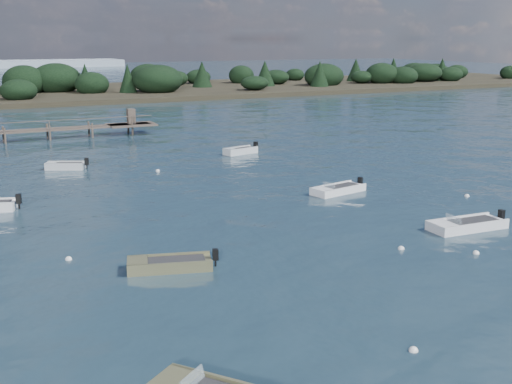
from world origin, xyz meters
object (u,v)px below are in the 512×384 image
dinghy_mid_grey (170,266)px  dinghy_mid_white_b (338,191)px  tender_far_grey_b (241,152)px  dinghy_mid_white_a (467,226)px  tender_far_white (66,167)px

dinghy_mid_grey → dinghy_mid_white_b: bearing=30.9°
tender_far_grey_b → dinghy_mid_grey: bearing=-121.3°
dinghy_mid_white_b → dinghy_mid_white_a: bearing=-81.2°
tender_far_grey_b → dinghy_mid_white_b: bearing=-91.8°
tender_far_white → dinghy_mid_grey: size_ratio=0.80×
dinghy_mid_white_b → tender_far_white: 22.00m
dinghy_mid_white_a → dinghy_mid_grey: size_ratio=1.14×
dinghy_mid_white_a → tender_far_grey_b: bearing=92.3°
dinghy_mid_white_b → tender_far_white: tender_far_white is taller
dinghy_mid_white_a → dinghy_mid_grey: 16.48m
dinghy_mid_white_a → tender_far_white: size_ratio=1.43×
dinghy_mid_white_a → dinghy_mid_white_b: (-1.57, 10.15, -0.01)m
tender_far_grey_b → dinghy_mid_grey: tender_far_grey_b is taller
dinghy_mid_grey → dinghy_mid_white_a: bearing=-4.4°
tender_far_grey_b → dinghy_mid_grey: 29.61m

